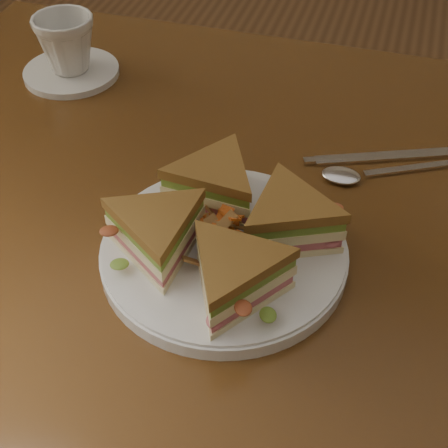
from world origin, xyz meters
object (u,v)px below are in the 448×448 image
at_px(table, 287,260).
at_px(knife, 381,157).
at_px(sandwich_wedges, 224,228).
at_px(spoon, 359,174).
at_px(saucer, 72,72).
at_px(plate, 224,253).
at_px(coffee_cup, 66,44).

xyz_separation_m(table, knife, (0.09, 0.12, 0.10)).
bearing_deg(knife, sandwich_wedges, -145.02).
xyz_separation_m(spoon, saucer, (-0.45, 0.12, 0.00)).
bearing_deg(spoon, sandwich_wedges, -151.41).
xyz_separation_m(plate, spoon, (0.12, 0.18, -0.00)).
distance_m(sandwich_wedges, spoon, 0.22).
relative_size(spoon, coffee_cup, 1.90).
xyz_separation_m(plate, coffee_cup, (-0.33, 0.30, 0.04)).
relative_size(sandwich_wedges, spoon, 1.69).
bearing_deg(knife, saucer, 148.21).
height_order(spoon, saucer, same).
xyz_separation_m(plate, knife, (0.14, 0.22, -0.01)).
bearing_deg(coffee_cup, sandwich_wedges, -53.59).
distance_m(plate, saucer, 0.45).
bearing_deg(coffee_cup, knife, -20.44).
relative_size(table, sandwich_wedges, 4.24).
xyz_separation_m(spoon, knife, (0.02, 0.05, -0.00)).
height_order(knife, coffee_cup, coffee_cup).
distance_m(table, spoon, 0.14).
height_order(spoon, coffee_cup, coffee_cup).
bearing_deg(sandwich_wedges, knife, 57.66).
distance_m(knife, coffee_cup, 0.48).
bearing_deg(coffee_cup, spoon, -26.39).
relative_size(table, knife, 5.90).
height_order(sandwich_wedges, coffee_cup, coffee_cup).
bearing_deg(saucer, spoon, -15.07).
distance_m(sandwich_wedges, saucer, 0.45).
bearing_deg(table, spoon, 46.16).
xyz_separation_m(table, sandwich_wedges, (-0.05, -0.11, 0.14)).
bearing_deg(spoon, plate, -151.41).
relative_size(plate, saucer, 1.83).
bearing_deg(sandwich_wedges, plate, 180.00).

